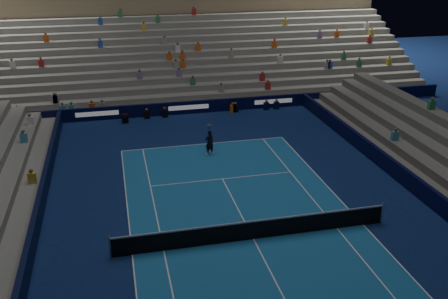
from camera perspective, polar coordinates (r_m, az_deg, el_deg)
ground at (r=23.09m, az=3.41°, el=-10.24°), size 90.00×90.00×0.00m
court_surface at (r=23.09m, az=3.41°, el=-10.23°), size 10.97×23.77×0.01m
sponsor_barrier_far at (r=39.35m, az=-4.12°, el=4.85°), size 44.00×0.25×1.00m
sponsor_barrier_east at (r=26.93m, az=23.79°, el=-5.97°), size 0.25×37.00×1.00m
sponsor_barrier_west at (r=22.47m, az=-21.58°, el=-11.52°), size 0.25×37.00×1.00m
grandstand_main at (r=47.67m, az=-6.06°, el=11.52°), size 44.00×15.20×11.20m
tennis_net at (r=22.82m, az=3.44°, el=-9.18°), size 12.90×0.10×1.10m
tennis_player at (r=31.43m, az=-1.68°, el=0.80°), size 0.68×0.55×1.63m
broadcast_camera at (r=38.07m, az=-11.30°, el=3.57°), size 0.49×0.95×0.65m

